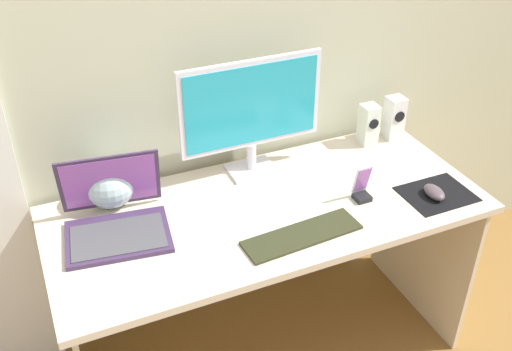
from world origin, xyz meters
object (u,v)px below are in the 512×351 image
(fishbowl, at_px, (109,183))
(phone_in_dock, at_px, (362,187))
(speaker_right, at_px, (394,118))
(speaker_near_monitor, at_px, (369,125))
(keyboard_external, at_px, (302,235))
(mouse, at_px, (434,192))
(laptop, at_px, (115,218))
(monitor, at_px, (251,111))

(fishbowl, xyz_separation_m, phone_in_dock, (0.82, -0.33, -0.04))
(speaker_right, distance_m, phone_in_dock, 0.49)
(speaker_near_monitor, distance_m, keyboard_external, 0.69)
(mouse, bearing_deg, fishbowl, 162.91)
(laptop, bearing_deg, speaker_right, 7.48)
(fishbowl, height_order, keyboard_external, fishbowl)
(keyboard_external, xyz_separation_m, mouse, (0.54, 0.01, 0.02))
(speaker_near_monitor, distance_m, fishbowl, 1.06)
(speaker_right, distance_m, fishbowl, 1.18)
(speaker_right, relative_size, phone_in_dock, 1.32)
(laptop, relative_size, mouse, 3.74)
(fishbowl, distance_m, keyboard_external, 0.69)
(fishbowl, height_order, phone_in_dock, fishbowl)
(keyboard_external, bearing_deg, speaker_right, 30.21)
(monitor, height_order, phone_in_dock, monitor)
(monitor, bearing_deg, keyboard_external, -90.86)
(mouse, distance_m, phone_in_dock, 0.27)
(monitor, distance_m, speaker_right, 0.67)
(laptop, distance_m, phone_in_dock, 0.86)
(monitor, distance_m, mouse, 0.72)
(monitor, height_order, keyboard_external, monitor)
(speaker_right, bearing_deg, phone_in_dock, -137.34)
(fishbowl, bearing_deg, keyboard_external, -39.48)
(laptop, bearing_deg, phone_in_dock, -11.63)
(laptop, bearing_deg, fishbowl, 83.07)
(keyboard_external, bearing_deg, laptop, 149.33)
(speaker_right, distance_m, mouse, 0.45)
(laptop, bearing_deg, speaker_near_monitor, 8.33)
(laptop, bearing_deg, keyboard_external, -27.00)
(monitor, bearing_deg, speaker_right, 0.38)
(speaker_near_monitor, xyz_separation_m, phone_in_dock, (-0.24, -0.33, -0.04))
(fishbowl, xyz_separation_m, mouse, (1.07, -0.43, -0.07))
(speaker_near_monitor, relative_size, laptop, 0.46)
(phone_in_dock, bearing_deg, keyboard_external, -159.97)
(speaker_near_monitor, height_order, laptop, laptop)
(fishbowl, distance_m, phone_in_dock, 0.89)
(speaker_near_monitor, bearing_deg, speaker_right, -0.00)
(fishbowl, distance_m, mouse, 1.15)
(monitor, relative_size, fishbowl, 2.97)
(laptop, distance_m, fishbowl, 0.16)
(speaker_right, bearing_deg, mouse, -104.92)
(laptop, height_order, mouse, laptop)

